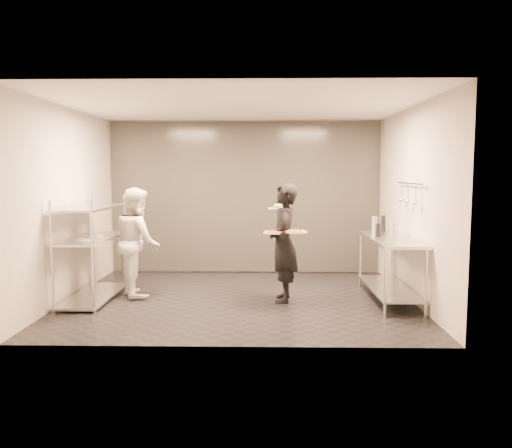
{
  "coord_description": "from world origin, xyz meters",
  "views": [
    {
      "loc": [
        0.38,
        -7.16,
        1.85
      ],
      "look_at": [
        0.24,
        0.13,
        1.1
      ],
      "focal_mm": 35.0,
      "sensor_mm": 36.0,
      "label": 1
    }
  ],
  "objects_px": {
    "waiter": "(284,243)",
    "pizza_plate_far": "(296,232)",
    "pass_rack": "(92,247)",
    "bottle_green": "(375,226)",
    "pizza_plate_near": "(276,232)",
    "bottle_clear": "(392,229)",
    "pos_monitor": "(379,230)",
    "bottle_dark": "(383,223)",
    "chef": "(138,242)",
    "prep_counter": "(390,258)",
    "salad_plate": "(278,207)"
  },
  "relations": [
    {
      "from": "bottle_clear",
      "to": "bottle_dark",
      "type": "bearing_deg",
      "value": 88.5
    },
    {
      "from": "salad_plate",
      "to": "bottle_clear",
      "type": "bearing_deg",
      "value": -4.03
    },
    {
      "from": "prep_counter",
      "to": "bottle_dark",
      "type": "xyz_separation_m",
      "value": [
        0.08,
        0.8,
        0.42
      ]
    },
    {
      "from": "prep_counter",
      "to": "bottle_dark",
      "type": "relative_size",
      "value": 7.16
    },
    {
      "from": "prep_counter",
      "to": "pizza_plate_near",
      "type": "relative_size",
      "value": 5.13
    },
    {
      "from": "prep_counter",
      "to": "bottle_dark",
      "type": "bearing_deg",
      "value": 84.27
    },
    {
      "from": "pizza_plate_near",
      "to": "pizza_plate_far",
      "type": "distance_m",
      "value": 0.29
    },
    {
      "from": "prep_counter",
      "to": "pos_monitor",
      "type": "height_order",
      "value": "pos_monitor"
    },
    {
      "from": "pass_rack",
      "to": "pizza_plate_near",
      "type": "xyz_separation_m",
      "value": [
        2.67,
        -0.24,
        0.26
      ]
    },
    {
      "from": "pass_rack",
      "to": "bottle_green",
      "type": "bearing_deg",
      "value": 3.08
    },
    {
      "from": "waiter",
      "to": "bottle_clear",
      "type": "xyz_separation_m",
      "value": [
        1.6,
        0.21,
        0.18
      ]
    },
    {
      "from": "pass_rack",
      "to": "pizza_plate_far",
      "type": "distance_m",
      "value": 2.98
    },
    {
      "from": "waiter",
      "to": "pizza_plate_far",
      "type": "bearing_deg",
      "value": 38.43
    },
    {
      "from": "bottle_green",
      "to": "bottle_clear",
      "type": "height_order",
      "value": "bottle_green"
    },
    {
      "from": "pizza_plate_near",
      "to": "bottle_dark",
      "type": "relative_size",
      "value": 1.4
    },
    {
      "from": "pizza_plate_near",
      "to": "chef",
      "type": "bearing_deg",
      "value": 166.53
    },
    {
      "from": "pos_monitor",
      "to": "bottle_dark",
      "type": "bearing_deg",
      "value": 88.04
    },
    {
      "from": "chef",
      "to": "bottle_dark",
      "type": "bearing_deg",
      "value": -106.49
    },
    {
      "from": "prep_counter",
      "to": "pos_monitor",
      "type": "relative_size",
      "value": 6.96
    },
    {
      "from": "pass_rack",
      "to": "salad_plate",
      "type": "height_order",
      "value": "pass_rack"
    },
    {
      "from": "bottle_clear",
      "to": "bottle_dark",
      "type": "xyz_separation_m",
      "value": [
        0.02,
        0.66,
        0.02
      ]
    },
    {
      "from": "bottle_green",
      "to": "waiter",
      "type": "bearing_deg",
      "value": -167.61
    },
    {
      "from": "salad_plate",
      "to": "bottle_clear",
      "type": "height_order",
      "value": "salad_plate"
    },
    {
      "from": "waiter",
      "to": "salad_plate",
      "type": "relative_size",
      "value": 5.59
    },
    {
      "from": "waiter",
      "to": "bottle_dark",
      "type": "height_order",
      "value": "waiter"
    },
    {
      "from": "waiter",
      "to": "chef",
      "type": "height_order",
      "value": "waiter"
    },
    {
      "from": "pizza_plate_near",
      "to": "pizza_plate_far",
      "type": "relative_size",
      "value": 1.14
    },
    {
      "from": "pass_rack",
      "to": "bottle_green",
      "type": "distance_m",
      "value": 4.17
    },
    {
      "from": "chef",
      "to": "bottle_dark",
      "type": "relative_size",
      "value": 6.49
    },
    {
      "from": "pass_rack",
      "to": "chef",
      "type": "relative_size",
      "value": 0.98
    },
    {
      "from": "chef",
      "to": "pizza_plate_far",
      "type": "bearing_deg",
      "value": -127.68
    },
    {
      "from": "bottle_clear",
      "to": "bottle_dark",
      "type": "distance_m",
      "value": 0.66
    },
    {
      "from": "pizza_plate_near",
      "to": "pizza_plate_far",
      "type": "bearing_deg",
      "value": -9.2
    },
    {
      "from": "chef",
      "to": "bottle_dark",
      "type": "height_order",
      "value": "chef"
    },
    {
      "from": "pos_monitor",
      "to": "bottle_dark",
      "type": "xyz_separation_m",
      "value": [
        0.2,
        0.59,
        0.03
      ]
    },
    {
      "from": "pass_rack",
      "to": "pizza_plate_far",
      "type": "xyz_separation_m",
      "value": [
        2.96,
        -0.29,
        0.27
      ]
    },
    {
      "from": "bottle_clear",
      "to": "pos_monitor",
      "type": "bearing_deg",
      "value": 158.17
    },
    {
      "from": "prep_counter",
      "to": "chef",
      "type": "distance_m",
      "value": 3.74
    },
    {
      "from": "pass_rack",
      "to": "bottle_green",
      "type": "xyz_separation_m",
      "value": [
        4.15,
        0.22,
        0.29
      ]
    },
    {
      "from": "waiter",
      "to": "pizza_plate_near",
      "type": "height_order",
      "value": "waiter"
    },
    {
      "from": "bottle_green",
      "to": "bottle_dark",
      "type": "xyz_separation_m",
      "value": [
        0.26,
        0.58,
        -0.02
      ]
    },
    {
      "from": "waiter",
      "to": "pizza_plate_far",
      "type": "distance_m",
      "value": 0.33
    },
    {
      "from": "waiter",
      "to": "pizza_plate_far",
      "type": "relative_size",
      "value": 5.52
    },
    {
      "from": "salad_plate",
      "to": "pos_monitor",
      "type": "relative_size",
      "value": 1.17
    },
    {
      "from": "pizza_plate_near",
      "to": "pizza_plate_far",
      "type": "xyz_separation_m",
      "value": [
        0.29,
        -0.05,
        0.01
      ]
    },
    {
      "from": "pizza_plate_far",
      "to": "bottle_green",
      "type": "height_order",
      "value": "bottle_green"
    },
    {
      "from": "pizza_plate_near",
      "to": "bottle_clear",
      "type": "height_order",
      "value": "bottle_clear"
    },
    {
      "from": "bottle_green",
      "to": "bottle_dark",
      "type": "relative_size",
      "value": 1.14
    },
    {
      "from": "pizza_plate_near",
      "to": "salad_plate",
      "type": "relative_size",
      "value": 1.16
    },
    {
      "from": "waiter",
      "to": "bottle_green",
      "type": "xyz_separation_m",
      "value": [
        1.36,
        0.3,
        0.22
      ]
    }
  ]
}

